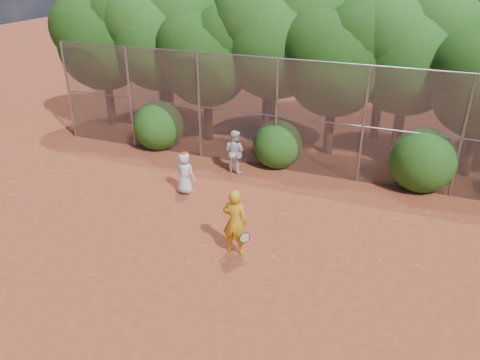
% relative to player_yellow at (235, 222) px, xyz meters
% --- Properties ---
extents(ground, '(80.00, 80.00, 0.00)m').
position_rel_player_yellow_xyz_m(ground, '(0.35, -0.49, -0.92)').
color(ground, brown).
rests_on(ground, ground).
extents(fence_back, '(20.05, 0.09, 4.03)m').
position_rel_player_yellow_xyz_m(fence_back, '(0.23, 5.51, 1.13)').
color(fence_back, gray).
rests_on(fence_back, ground).
extents(tree_0, '(4.38, 3.81, 6.00)m').
position_rel_player_yellow_xyz_m(tree_0, '(-9.09, 7.55, 3.01)').
color(tree_0, black).
rests_on(tree_0, ground).
extents(tree_1, '(4.64, 4.03, 6.35)m').
position_rel_player_yellow_xyz_m(tree_1, '(-6.59, 8.05, 3.24)').
color(tree_1, black).
rests_on(tree_1, ground).
extents(tree_2, '(3.99, 3.47, 5.47)m').
position_rel_player_yellow_xyz_m(tree_2, '(-4.10, 7.35, 2.66)').
color(tree_2, black).
rests_on(tree_2, ground).
extents(tree_3, '(4.89, 4.26, 6.70)m').
position_rel_player_yellow_xyz_m(tree_3, '(-1.58, 8.35, 3.47)').
color(tree_3, black).
rests_on(tree_3, ground).
extents(tree_4, '(4.19, 3.64, 5.73)m').
position_rel_player_yellow_xyz_m(tree_4, '(0.91, 7.75, 2.83)').
color(tree_4, black).
rests_on(tree_4, ground).
extents(tree_5, '(4.51, 3.92, 6.17)m').
position_rel_player_yellow_xyz_m(tree_5, '(3.41, 8.55, 3.12)').
color(tree_5, black).
rests_on(tree_5, ground).
extents(tree_9, '(4.83, 4.20, 6.62)m').
position_rel_player_yellow_xyz_m(tree_9, '(-7.58, 10.35, 3.41)').
color(tree_9, black).
rests_on(tree_9, ground).
extents(tree_10, '(5.15, 4.48, 7.06)m').
position_rel_player_yellow_xyz_m(tree_10, '(-2.58, 10.56, 3.70)').
color(tree_10, black).
rests_on(tree_10, ground).
extents(tree_11, '(4.64, 4.03, 6.35)m').
position_rel_player_yellow_xyz_m(tree_11, '(2.41, 10.15, 3.24)').
color(tree_11, black).
rests_on(tree_11, ground).
extents(bush_0, '(2.00, 2.00, 2.00)m').
position_rel_player_yellow_xyz_m(bush_0, '(-5.65, 5.81, 0.08)').
color(bush_0, '#1C4C13').
rests_on(bush_0, ground).
extents(bush_1, '(1.80, 1.80, 1.80)m').
position_rel_player_yellow_xyz_m(bush_1, '(-0.65, 5.81, -0.02)').
color(bush_1, '#1C4C13').
rests_on(bush_1, ground).
extents(bush_2, '(2.20, 2.20, 2.20)m').
position_rel_player_yellow_xyz_m(bush_2, '(4.35, 5.81, 0.18)').
color(bush_2, '#1C4C13').
rests_on(bush_2, ground).
extents(player_yellow, '(0.81, 0.55, 1.85)m').
position_rel_player_yellow_xyz_m(player_yellow, '(0.00, 0.00, 0.00)').
color(player_yellow, gold).
rests_on(player_yellow, ground).
extents(player_teen, '(0.74, 0.52, 1.46)m').
position_rel_player_yellow_xyz_m(player_teen, '(-2.81, 2.57, -0.20)').
color(player_teen, silver).
rests_on(player_teen, ground).
extents(player_white, '(0.91, 0.80, 1.57)m').
position_rel_player_yellow_xyz_m(player_white, '(-1.91, 4.70, -0.14)').
color(player_white, silver).
rests_on(player_white, ground).
extents(ball_0, '(0.07, 0.07, 0.07)m').
position_rel_player_yellow_xyz_m(ball_0, '(3.61, 0.98, -0.89)').
color(ball_0, '#CED226').
rests_on(ball_0, ground).
extents(ball_1, '(0.07, 0.07, 0.07)m').
position_rel_player_yellow_xyz_m(ball_1, '(4.56, 1.07, -0.89)').
color(ball_1, '#CED226').
rests_on(ball_1, ground).
extents(ball_2, '(0.07, 0.07, 0.07)m').
position_rel_player_yellow_xyz_m(ball_2, '(1.02, 0.12, -0.89)').
color(ball_2, '#CED226').
rests_on(ball_2, ground).
extents(ball_3, '(0.07, 0.07, 0.07)m').
position_rel_player_yellow_xyz_m(ball_3, '(2.87, 0.55, -0.89)').
color(ball_3, '#CED226').
rests_on(ball_3, ground).
extents(ball_4, '(0.07, 0.07, 0.07)m').
position_rel_player_yellow_xyz_m(ball_4, '(-0.92, -0.88, -0.89)').
color(ball_4, '#CED226').
rests_on(ball_4, ground).
extents(ball_5, '(0.07, 0.07, 0.07)m').
position_rel_player_yellow_xyz_m(ball_5, '(4.70, 4.15, -0.89)').
color(ball_5, '#CED226').
rests_on(ball_5, ground).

